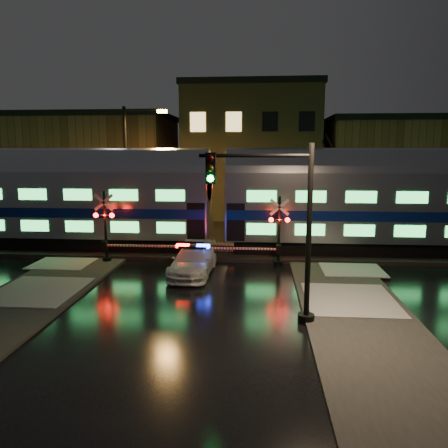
{
  "coord_description": "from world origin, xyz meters",
  "views": [
    {
      "loc": [
        2.86,
        -20.05,
        5.97
      ],
      "look_at": [
        0.99,
        2.5,
        2.2
      ],
      "focal_mm": 35.0,
      "sensor_mm": 36.0,
      "label": 1
    }
  ],
  "objects_px": {
    "crossing_signal_right": "(272,238)",
    "traffic_light": "(280,230)",
    "police_car": "(193,261)",
    "streetlight": "(130,164)",
    "crossing_signal_left": "(112,234)"
  },
  "relations": [
    {
      "from": "police_car",
      "to": "crossing_signal_left",
      "type": "height_order",
      "value": "crossing_signal_left"
    },
    {
      "from": "crossing_signal_right",
      "to": "traffic_light",
      "type": "relative_size",
      "value": 0.84
    },
    {
      "from": "crossing_signal_right",
      "to": "police_car",
      "type": "bearing_deg",
      "value": -155.08
    },
    {
      "from": "police_car",
      "to": "streetlight",
      "type": "distance_m",
      "value": 11.08
    },
    {
      "from": "crossing_signal_left",
      "to": "traffic_light",
      "type": "xyz_separation_m",
      "value": [
        8.59,
        -7.59,
        1.72
      ]
    },
    {
      "from": "crossing_signal_left",
      "to": "streetlight",
      "type": "relative_size",
      "value": 0.62
    },
    {
      "from": "crossing_signal_left",
      "to": "streetlight",
      "type": "distance_m",
      "value": 7.62
    },
    {
      "from": "police_car",
      "to": "crossing_signal_right",
      "type": "xyz_separation_m",
      "value": [
        3.87,
        1.8,
        0.84
      ]
    },
    {
      "from": "crossing_signal_left",
      "to": "streetlight",
      "type": "bearing_deg",
      "value": 97.39
    },
    {
      "from": "police_car",
      "to": "streetlight",
      "type": "height_order",
      "value": "streetlight"
    },
    {
      "from": "crossing_signal_right",
      "to": "traffic_light",
      "type": "height_order",
      "value": "traffic_light"
    },
    {
      "from": "crossing_signal_right",
      "to": "crossing_signal_left",
      "type": "height_order",
      "value": "crossing_signal_left"
    },
    {
      "from": "crossing_signal_left",
      "to": "traffic_light",
      "type": "bearing_deg",
      "value": -41.5
    },
    {
      "from": "police_car",
      "to": "traffic_light",
      "type": "relative_size",
      "value": 0.75
    },
    {
      "from": "streetlight",
      "to": "police_car",
      "type": "bearing_deg",
      "value": -56.95
    }
  ]
}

